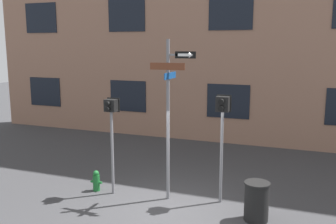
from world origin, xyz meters
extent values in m
plane|color=#38383A|center=(0.00, 0.00, 0.00)|extent=(60.00, 60.00, 0.00)
cube|color=black|center=(-9.60, 7.31, 1.87)|extent=(1.85, 0.03, 1.47)
cube|color=black|center=(-4.80, 7.31, 1.87)|extent=(1.85, 0.03, 1.47)
cube|color=black|center=(0.00, 7.31, 1.87)|extent=(1.85, 0.03, 1.47)
cube|color=black|center=(-9.60, 7.31, 5.60)|extent=(1.85, 0.03, 1.47)
cube|color=black|center=(-4.80, 7.31, 5.60)|extent=(1.85, 0.03, 1.47)
cube|color=black|center=(0.00, 7.31, 5.60)|extent=(1.85, 0.03, 1.47)
cylinder|color=slate|center=(-0.29, 0.77, 2.20)|extent=(0.09, 0.09, 4.40)
cube|color=slate|center=(-0.05, 0.77, 3.99)|extent=(0.48, 0.05, 0.05)
cube|color=brown|center=(-0.29, 0.71, 3.69)|extent=(0.97, 0.02, 0.19)
cube|color=#14478C|center=(-0.23, 0.77, 3.45)|extent=(0.02, 0.83, 0.17)
cube|color=black|center=(0.19, 0.75, 3.99)|extent=(0.56, 0.02, 0.18)
cube|color=white|center=(0.15, 0.74, 3.99)|extent=(0.32, 0.01, 0.07)
cone|color=white|center=(0.35, 0.74, 3.99)|extent=(0.10, 0.14, 0.14)
cylinder|color=slate|center=(-1.91, 0.57, 1.21)|extent=(0.08, 0.08, 2.42)
cube|color=black|center=(-1.91, 0.57, 2.59)|extent=(0.33, 0.26, 0.34)
cube|color=black|center=(-1.91, 0.71, 2.59)|extent=(0.39, 0.02, 0.40)
cylinder|color=black|center=(-1.91, 0.38, 2.66)|extent=(0.12, 0.12, 0.12)
cylinder|color=black|center=(-1.91, 0.38, 2.51)|extent=(0.12, 0.12, 0.12)
cylinder|color=orange|center=(-1.91, 0.44, 2.66)|extent=(0.10, 0.01, 0.10)
cylinder|color=slate|center=(1.13, 1.06, 1.26)|extent=(0.08, 0.08, 2.52)
cube|color=black|center=(1.13, 1.06, 2.72)|extent=(0.34, 0.26, 0.40)
cube|color=black|center=(1.13, 1.20, 2.72)|extent=(0.40, 0.02, 0.46)
cylinder|color=black|center=(1.13, 0.87, 2.81)|extent=(0.14, 0.12, 0.14)
cylinder|color=black|center=(1.13, 0.87, 2.63)|extent=(0.14, 0.12, 0.14)
cylinder|color=#EA4C14|center=(1.13, 0.93, 2.81)|extent=(0.11, 0.01, 0.11)
cylinder|color=#196028|center=(-2.48, 0.57, 0.24)|extent=(0.20, 0.20, 0.48)
sphere|color=#196028|center=(-2.48, 0.57, 0.53)|extent=(0.17, 0.17, 0.17)
cylinder|color=#196028|center=(-2.62, 0.57, 0.26)|extent=(0.08, 0.07, 0.07)
cylinder|color=#196028|center=(-2.34, 0.57, 0.26)|extent=(0.08, 0.07, 0.07)
cylinder|color=black|center=(2.19, 0.31, 0.47)|extent=(0.59, 0.59, 0.93)
cylinder|color=black|center=(2.19, 0.31, 0.95)|extent=(0.63, 0.63, 0.04)
camera|label=1|loc=(3.21, -8.49, 4.23)|focal=40.00mm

